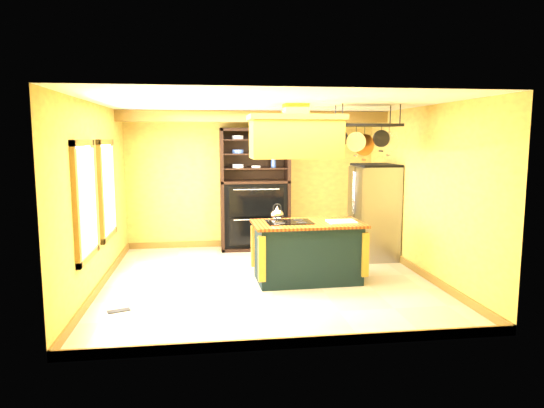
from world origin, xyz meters
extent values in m
plane|color=beige|center=(0.00, 0.00, 0.00)|extent=(5.00, 5.00, 0.00)
plane|color=white|center=(0.00, 0.00, 2.70)|extent=(5.00, 5.00, 0.00)
cube|color=#D9BE4F|center=(0.00, 2.50, 1.35)|extent=(5.00, 0.02, 2.70)
cube|color=#D9BE4F|center=(0.00, -2.50, 1.35)|extent=(5.00, 0.02, 2.70)
cube|color=#D9BE4F|center=(-2.50, 0.00, 1.35)|extent=(0.02, 5.00, 2.70)
cube|color=#D9BE4F|center=(2.50, 0.00, 1.35)|extent=(0.02, 5.00, 2.70)
cube|color=olive|center=(0.00, 1.70, 2.59)|extent=(5.00, 0.15, 0.20)
cube|color=olive|center=(-2.47, -0.80, 1.40)|extent=(0.06, 1.06, 1.56)
cube|color=white|center=(-2.44, -0.80, 1.40)|extent=(0.02, 0.85, 1.34)
cube|color=olive|center=(-2.47, 0.60, 1.40)|extent=(0.06, 1.06, 1.56)
cube|color=white|center=(-2.44, 0.60, 1.40)|extent=(0.02, 0.85, 1.34)
cube|color=black|center=(0.61, -0.11, 0.44)|extent=(1.57, 0.89, 0.88)
cube|color=#8F521B|center=(0.61, -0.11, 0.90)|extent=(1.71, 0.99, 0.04)
cube|color=black|center=(0.33, -0.07, 0.93)|extent=(0.72, 0.51, 0.01)
ellipsoid|color=silver|center=(0.16, 0.04, 1.03)|extent=(0.20, 0.20, 0.16)
cube|color=white|center=(1.13, -0.16, 0.93)|extent=(0.43, 0.34, 0.02)
cube|color=gold|center=(0.41, -0.11, 2.18)|extent=(1.33, 0.71, 0.56)
cube|color=olive|center=(0.41, -0.11, 2.50)|extent=(1.41, 0.80, 0.08)
cube|color=gold|center=(0.41, -0.11, 2.58)|extent=(0.35, 0.35, 0.24)
cube|color=black|center=(1.51, -0.11, 2.39)|extent=(0.98, 0.49, 0.04)
cylinder|color=black|center=(1.07, -0.30, 2.55)|extent=(0.02, 0.02, 0.31)
cylinder|color=black|center=(1.95, 0.09, 2.55)|extent=(0.02, 0.02, 0.31)
cylinder|color=black|center=(1.12, -0.01, 2.19)|extent=(0.25, 0.04, 0.25)
cylinder|color=silver|center=(1.32, -0.21, 2.14)|extent=(0.29, 0.04, 0.29)
cylinder|color=#AC612B|center=(1.51, -0.01, 2.09)|extent=(0.33, 0.04, 0.33)
cylinder|color=black|center=(1.71, -0.21, 2.19)|extent=(0.25, 0.04, 0.25)
cylinder|color=silver|center=(1.90, -0.01, 2.14)|extent=(0.29, 0.04, 0.29)
cube|color=gray|center=(2.13, 1.17, 0.85)|extent=(0.71, 0.87, 1.69)
cube|color=gray|center=(1.76, 0.96, 1.22)|extent=(0.03, 0.42, 0.91)
cube|color=gray|center=(1.76, 1.39, 1.22)|extent=(0.03, 0.42, 0.91)
cube|color=gray|center=(1.76, 1.17, 0.39)|extent=(0.03, 0.83, 0.71)
cube|color=black|center=(2.13, 1.17, 0.03)|extent=(0.67, 0.82, 0.06)
cube|color=black|center=(0.03, 2.45, 1.20)|extent=(1.35, 0.06, 2.39)
cube|color=black|center=(-0.62, 2.19, 1.20)|extent=(0.06, 0.57, 2.39)
cube|color=black|center=(0.67, 2.19, 1.20)|extent=(0.06, 0.57, 2.39)
cube|color=black|center=(0.03, 2.19, 1.35)|extent=(1.35, 0.57, 0.05)
cube|color=black|center=(0.03, 2.22, 0.71)|extent=(1.23, 0.47, 1.29)
cube|color=black|center=(0.03, 1.89, 0.99)|extent=(1.05, 0.04, 0.57)
cube|color=black|center=(0.03, 1.89, 0.42)|extent=(1.05, 0.04, 0.52)
cube|color=black|center=(0.03, 2.19, 1.61)|extent=(1.23, 0.51, 0.02)
cube|color=black|center=(0.03, 2.19, 1.89)|extent=(1.23, 0.51, 0.02)
cube|color=black|center=(0.03, 2.19, 2.16)|extent=(1.23, 0.51, 0.03)
cylinder|color=white|center=(-0.31, 2.14, 1.66)|extent=(0.22, 0.22, 0.07)
cylinder|color=#4062B4|center=(0.39, 2.14, 1.99)|extent=(0.10, 0.10, 0.17)
cube|color=black|center=(-2.06, -1.10, 0.01)|extent=(0.30, 0.21, 0.01)
camera|label=1|loc=(-0.91, -7.27, 2.20)|focal=32.00mm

